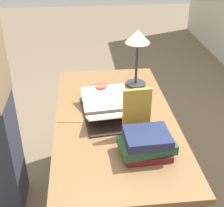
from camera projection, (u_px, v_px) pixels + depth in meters
ground_plane at (114, 205)px, 2.21m from camera, size 12.00×12.00×0.00m
reading_desk at (115, 132)px, 1.88m from camera, size 1.33×0.70×0.75m
open_book at (108, 110)px, 1.84m from camera, size 0.46×0.33×0.10m
book_stack_tall at (147, 144)px, 1.51m from camera, size 0.19×0.28×0.13m
book_standing_upright at (137, 113)px, 1.61m from camera, size 0.03×0.15×0.28m
reading_lamp at (137, 43)px, 2.03m from camera, size 0.17×0.17×0.39m
coffee_mug at (101, 92)px, 2.00m from camera, size 0.09×0.11×0.10m
pencil at (70, 122)px, 1.78m from camera, size 0.02×0.14×0.01m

